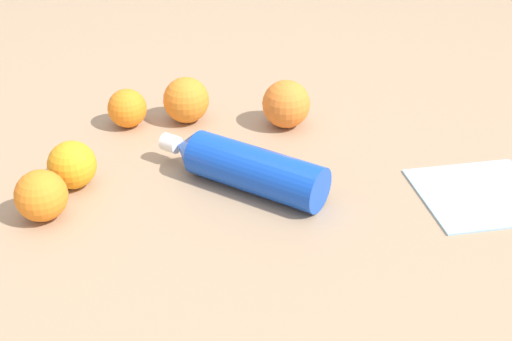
% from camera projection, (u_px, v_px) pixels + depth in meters
% --- Properties ---
extents(ground_plane, '(2.40, 2.40, 0.00)m').
position_uv_depth(ground_plane, '(270.00, 173.00, 1.01)').
color(ground_plane, '#9E7F60').
extents(water_bottle, '(0.26, 0.18, 0.07)m').
position_uv_depth(water_bottle, '(244.00, 167.00, 0.96)').
color(water_bottle, blue).
rests_on(water_bottle, ground_plane).
extents(orange_0, '(0.08, 0.08, 0.08)m').
position_uv_depth(orange_0, '(186.00, 100.00, 1.13)').
color(orange_0, orange).
rests_on(orange_0, ground_plane).
extents(orange_1, '(0.08, 0.08, 0.08)m').
position_uv_depth(orange_1, '(286.00, 104.00, 1.11)').
color(orange_1, orange).
rests_on(orange_1, ground_plane).
extents(orange_2, '(0.07, 0.07, 0.07)m').
position_uv_depth(orange_2, '(127.00, 108.00, 1.12)').
color(orange_2, orange).
rests_on(orange_2, ground_plane).
extents(orange_3, '(0.07, 0.07, 0.07)m').
position_uv_depth(orange_3, '(72.00, 165.00, 0.96)').
color(orange_3, orange).
rests_on(orange_3, ground_plane).
extents(orange_4, '(0.07, 0.07, 0.07)m').
position_uv_depth(orange_4, '(41.00, 196.00, 0.89)').
color(orange_4, orange).
rests_on(orange_4, ground_plane).
extents(folded_napkin, '(0.21, 0.20, 0.01)m').
position_uv_depth(folded_napkin, '(481.00, 194.00, 0.95)').
color(folded_napkin, '#99BFD8').
rests_on(folded_napkin, ground_plane).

